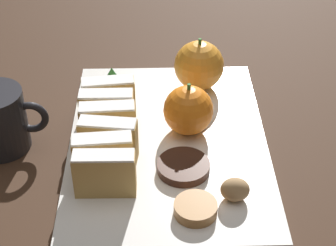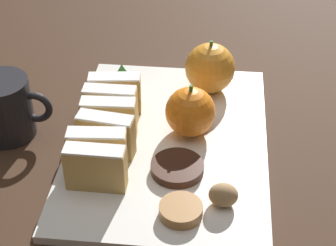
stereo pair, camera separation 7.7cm
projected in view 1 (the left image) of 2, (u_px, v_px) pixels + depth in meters
ground_plane at (168, 147)px, 0.79m from camera, size 6.00×6.00×0.00m
serving_platter at (168, 143)px, 0.79m from camera, size 0.27×0.38×0.01m
stollen_slice_front at (105, 174)px, 0.68m from camera, size 0.08×0.03×0.06m
stollen_slice_second at (103, 156)px, 0.71m from camera, size 0.08×0.03×0.06m
stollen_slice_third at (108, 140)px, 0.74m from camera, size 0.08×0.03×0.06m
stollen_slice_fourth at (108, 125)px, 0.76m from camera, size 0.08×0.03×0.06m
stollen_slice_fifth at (107, 111)px, 0.79m from camera, size 0.08×0.02×0.06m
stollen_slice_sixth at (109, 97)px, 0.81m from camera, size 0.08×0.03×0.06m
orange_near at (199, 66)px, 0.87m from camera, size 0.08×0.08×0.09m
orange_far at (188, 110)px, 0.78m from camera, size 0.07×0.07×0.08m
walnut at (235, 190)px, 0.68m from camera, size 0.04×0.03×0.03m
chocolate_cookie at (183, 167)px, 0.73m from camera, size 0.07×0.07×0.01m
gingerbread_cookie at (196, 208)px, 0.67m from camera, size 0.05×0.05×0.01m
evergreen_sprig at (112, 82)px, 0.86m from camera, size 0.05×0.05×0.05m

